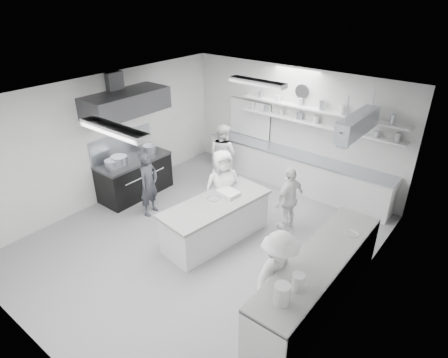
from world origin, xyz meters
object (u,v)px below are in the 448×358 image
Objects in this scene: right_counter at (317,282)px; back_counter at (294,171)px; cook_back at (223,154)px; cook_stove at (149,184)px; stove at (135,178)px; prep_island at (216,222)px.

back_counter is at bearing 124.65° from right_counter.
cook_stove is at bearing 82.94° from cook_back.
cook_back reaches higher than right_counter.
stove is 0.80× the size of prep_island.
stove is 5.28m from right_counter.
cook_stove reaches higher than right_counter.
prep_island is at bearing 127.25° from cook_back.
right_counter reaches higher than back_counter.
right_counter is 4.29m from cook_stove.
cook_back reaches higher than cook_stove.
prep_island is (-0.10, -3.01, -0.04)m from back_counter.
prep_island is at bearing -91.96° from back_counter.
prep_island is 2.57m from cook_back.
right_counter reaches higher than prep_island.
right_counter is at bearing -1.37° from prep_island.
cook_back is (-1.58, -0.95, 0.35)m from back_counter.
cook_back is at bearing 54.56° from stove.
back_counter is 2.22× the size of prep_island.
cook_back is at bearing -149.10° from back_counter.
cook_back is at bearing 148.01° from right_counter.
back_counter is at bearing 43.99° from stove.
back_counter is 4.13m from right_counter.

